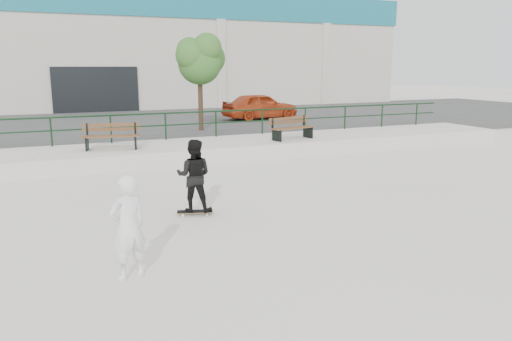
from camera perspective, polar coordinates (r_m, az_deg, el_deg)
name	(u,v)px	position (r m, az deg, el deg)	size (l,w,h in m)	color
ground	(258,251)	(9.00, 0.27, -9.20)	(120.00, 120.00, 0.00)	beige
ledge	(147,153)	(17.76, -12.34, 1.91)	(30.00, 3.00, 0.50)	beige
parking_strip	(112,127)	(26.07, -16.15, 4.82)	(60.00, 14.00, 0.50)	#3B3B3B
railing	(139,121)	(18.89, -13.28, 5.50)	(28.00, 0.06, 1.03)	#123419
commercial_building	(81,47)	(39.83, -19.38, 13.14)	(44.20, 16.33, 8.00)	silver
bench_left	(111,136)	(17.37, -16.20, 3.76)	(1.95, 0.92, 0.87)	brown
bench_right	(292,128)	(19.02, 4.10, 4.85)	(1.92, 0.91, 0.85)	brown
tree	(200,58)	(21.74, -6.40, 12.66)	(2.30, 2.04, 4.09)	#463023
red_car	(260,106)	(26.29, 0.48, 7.38)	(1.61, 4.00, 1.36)	#B33916
skateboard	(195,212)	(11.15, -7.00, -4.70)	(0.80, 0.42, 0.09)	black
standing_skater	(194,176)	(10.95, -7.11, -0.58)	(0.78, 0.60, 1.60)	black
seated_skater	(128,227)	(7.90, -14.41, -6.31)	(0.60, 0.39, 1.64)	white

